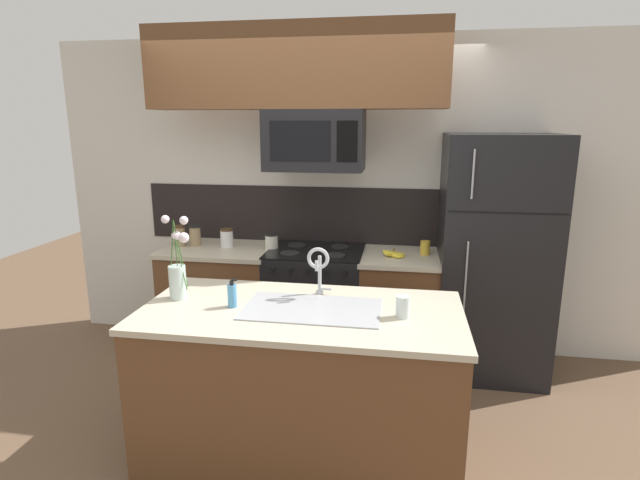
{
  "coord_description": "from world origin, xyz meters",
  "views": [
    {
      "loc": [
        0.66,
        -2.92,
        1.93
      ],
      "look_at": [
        0.14,
        0.27,
        1.16
      ],
      "focal_mm": 28.0,
      "sensor_mm": 36.0,
      "label": 1
    }
  ],
  "objects_px": {
    "flower_vase": "(178,274)",
    "drinking_glass": "(403,307)",
    "storage_jar_squat": "(272,242)",
    "banana_bunch": "(394,254)",
    "stove_range": "(316,304)",
    "refrigerator": "(493,257)",
    "sink_faucet": "(319,265)",
    "storage_jar_tall": "(180,236)",
    "coffee_tin": "(425,248)",
    "storage_jar_medium": "(195,236)",
    "microwave": "(315,140)",
    "storage_jar_short": "(227,238)",
    "dish_soap_bottle": "(232,295)"
  },
  "relations": [
    {
      "from": "flower_vase",
      "to": "drinking_glass",
      "type": "bearing_deg",
      "value": -3.61
    },
    {
      "from": "storage_jar_squat",
      "to": "banana_bunch",
      "type": "distance_m",
      "value": 0.99
    },
    {
      "from": "stove_range",
      "to": "refrigerator",
      "type": "distance_m",
      "value": 1.45
    },
    {
      "from": "stove_range",
      "to": "refrigerator",
      "type": "height_order",
      "value": "refrigerator"
    },
    {
      "from": "stove_range",
      "to": "sink_faucet",
      "type": "relative_size",
      "value": 3.04
    },
    {
      "from": "stove_range",
      "to": "drinking_glass",
      "type": "height_order",
      "value": "drinking_glass"
    },
    {
      "from": "stove_range",
      "to": "storage_jar_tall",
      "type": "distance_m",
      "value": 1.27
    },
    {
      "from": "coffee_tin",
      "to": "flower_vase",
      "type": "height_order",
      "value": "flower_vase"
    },
    {
      "from": "stove_range",
      "to": "drinking_glass",
      "type": "bearing_deg",
      "value": -61.58
    },
    {
      "from": "stove_range",
      "to": "storage_jar_medium",
      "type": "distance_m",
      "value": 1.16
    },
    {
      "from": "storage_jar_tall",
      "to": "drinking_glass",
      "type": "xyz_separation_m",
      "value": [
        1.85,
        -1.28,
        -0.03
      ]
    },
    {
      "from": "microwave",
      "to": "storage_jar_short",
      "type": "bearing_deg",
      "value": 175.75
    },
    {
      "from": "storage_jar_squat",
      "to": "microwave",
      "type": "bearing_deg",
      "value": -5.66
    },
    {
      "from": "refrigerator",
      "to": "flower_vase",
      "type": "distance_m",
      "value": 2.33
    },
    {
      "from": "storage_jar_medium",
      "to": "sink_faucet",
      "type": "distance_m",
      "value": 1.63
    },
    {
      "from": "storage_jar_squat",
      "to": "drinking_glass",
      "type": "distance_m",
      "value": 1.68
    },
    {
      "from": "banana_bunch",
      "to": "flower_vase",
      "type": "bearing_deg",
      "value": -137.25
    },
    {
      "from": "drinking_glass",
      "to": "flower_vase",
      "type": "height_order",
      "value": "flower_vase"
    },
    {
      "from": "microwave",
      "to": "storage_jar_medium",
      "type": "height_order",
      "value": "microwave"
    },
    {
      "from": "stove_range",
      "to": "refrigerator",
      "type": "relative_size",
      "value": 0.5
    },
    {
      "from": "stove_range",
      "to": "flower_vase",
      "type": "xyz_separation_m",
      "value": [
        -0.61,
        -1.2,
        0.6
      ]
    },
    {
      "from": "sink_faucet",
      "to": "drinking_glass",
      "type": "distance_m",
      "value": 0.57
    },
    {
      "from": "storage_jar_tall",
      "to": "refrigerator",
      "type": "bearing_deg",
      "value": 0.51
    },
    {
      "from": "refrigerator",
      "to": "storage_jar_medium",
      "type": "height_order",
      "value": "refrigerator"
    },
    {
      "from": "stove_range",
      "to": "coffee_tin",
      "type": "height_order",
      "value": "coffee_tin"
    },
    {
      "from": "stove_range",
      "to": "storage_jar_tall",
      "type": "relative_size",
      "value": 5.29
    },
    {
      "from": "storage_jar_squat",
      "to": "banana_bunch",
      "type": "height_order",
      "value": "storage_jar_squat"
    },
    {
      "from": "dish_soap_bottle",
      "to": "stove_range",
      "type": "bearing_deg",
      "value": 78.79
    },
    {
      "from": "stove_range",
      "to": "sink_faucet",
      "type": "distance_m",
      "value": 1.23
    },
    {
      "from": "storage_jar_short",
      "to": "banana_bunch",
      "type": "relative_size",
      "value": 0.81
    },
    {
      "from": "storage_jar_tall",
      "to": "banana_bunch",
      "type": "height_order",
      "value": "storage_jar_tall"
    },
    {
      "from": "storage_jar_squat",
      "to": "sink_faucet",
      "type": "distance_m",
      "value": 1.2
    },
    {
      "from": "storage_jar_squat",
      "to": "flower_vase",
      "type": "relative_size",
      "value": 0.26
    },
    {
      "from": "stove_range",
      "to": "coffee_tin",
      "type": "xyz_separation_m",
      "value": [
        0.86,
        0.05,
        0.5
      ]
    },
    {
      "from": "flower_vase",
      "to": "banana_bunch",
      "type": "bearing_deg",
      "value": 42.75
    },
    {
      "from": "storage_jar_short",
      "to": "drinking_glass",
      "type": "height_order",
      "value": "storage_jar_short"
    },
    {
      "from": "microwave",
      "to": "drinking_glass",
      "type": "distance_m",
      "value": 1.66
    },
    {
      "from": "microwave",
      "to": "dish_soap_bottle",
      "type": "height_order",
      "value": "microwave"
    },
    {
      "from": "coffee_tin",
      "to": "sink_faucet",
      "type": "distance_m",
      "value": 1.28
    },
    {
      "from": "microwave",
      "to": "storage_jar_medium",
      "type": "bearing_deg",
      "value": 176.8
    },
    {
      "from": "stove_range",
      "to": "storage_jar_short",
      "type": "distance_m",
      "value": 0.92
    },
    {
      "from": "storage_jar_tall",
      "to": "drinking_glass",
      "type": "distance_m",
      "value": 2.25
    },
    {
      "from": "stove_range",
      "to": "microwave",
      "type": "height_order",
      "value": "microwave"
    },
    {
      "from": "storage_jar_tall",
      "to": "storage_jar_medium",
      "type": "distance_m",
      "value": 0.13
    },
    {
      "from": "drinking_glass",
      "to": "sink_faucet",
      "type": "bearing_deg",
      "value": 153.24
    },
    {
      "from": "banana_bunch",
      "to": "coffee_tin",
      "type": "distance_m",
      "value": 0.27
    },
    {
      "from": "dish_soap_bottle",
      "to": "banana_bunch",
      "type": "bearing_deg",
      "value": 54.29
    },
    {
      "from": "coffee_tin",
      "to": "storage_jar_squat",
      "type": "bearing_deg",
      "value": -178.39
    },
    {
      "from": "storage_jar_short",
      "to": "storage_jar_squat",
      "type": "bearing_deg",
      "value": -2.91
    },
    {
      "from": "storage_jar_short",
      "to": "sink_faucet",
      "type": "height_order",
      "value": "sink_faucet"
    }
  ]
}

